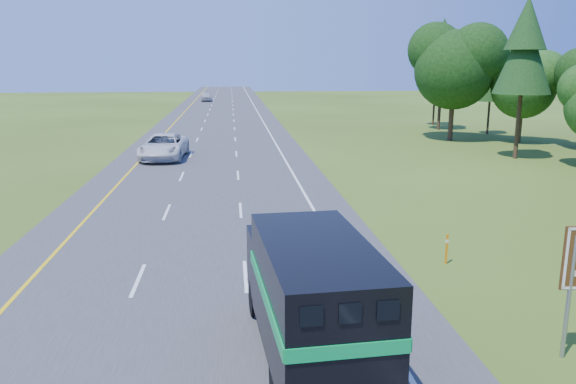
# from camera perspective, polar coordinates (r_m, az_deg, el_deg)

# --- Properties ---
(road) EXTENTS (15.00, 260.00, 0.04)m
(road) POSITION_cam_1_polar(r_m,az_deg,el_deg) (48.94, -7.46, 4.36)
(road) COLOR #38383A
(road) RESTS_ON ground
(lane_markings) EXTENTS (11.15, 260.00, 0.01)m
(lane_markings) POSITION_cam_1_polar(r_m,az_deg,el_deg) (48.93, -7.46, 4.39)
(lane_markings) COLOR yellow
(lane_markings) RESTS_ON road
(horse_truck) EXTENTS (2.83, 7.65, 3.33)m
(horse_truck) POSITION_cam_1_polar(r_m,az_deg,el_deg) (13.59, 2.29, -10.63)
(horse_truck) COLOR black
(horse_truck) RESTS_ON road
(white_suv) EXTENTS (3.53, 6.97, 1.89)m
(white_suv) POSITION_cam_1_polar(r_m,az_deg,el_deg) (44.40, -12.51, 4.55)
(white_suv) COLOR silver
(white_suv) RESTS_ON road
(far_car) EXTENTS (2.31, 5.26, 1.76)m
(far_car) POSITION_cam_1_polar(r_m,az_deg,el_deg) (110.83, -8.31, 9.57)
(far_car) COLOR #ADACB3
(far_car) RESTS_ON road
(delineator) EXTENTS (0.09, 0.05, 1.14)m
(delineator) POSITION_cam_1_polar(r_m,az_deg,el_deg) (21.54, 15.82, -5.50)
(delineator) COLOR orange
(delineator) RESTS_ON ground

